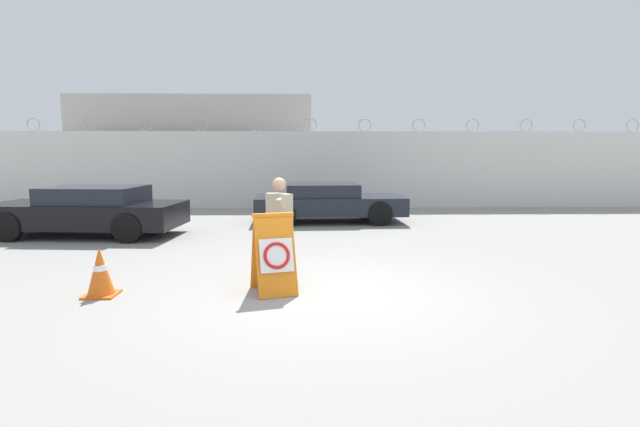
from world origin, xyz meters
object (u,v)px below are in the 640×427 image
Objects in this scene: barricade_sign at (274,253)px; security_guard at (279,224)px; traffic_cone_near at (100,272)px; parked_car_front_coupe at (89,211)px; parked_car_rear_sedan at (328,202)px.

security_guard reaches higher than barricade_sign.
parked_car_front_coupe is (-2.35, 5.13, 0.27)m from traffic_cone_near.
parked_car_front_coupe is (-4.83, 4.29, -0.28)m from security_guard.
parked_car_rear_sedan is (3.53, 7.42, 0.23)m from traffic_cone_near.
traffic_cone_near is (-2.44, -0.11, -0.23)m from barricade_sign.
security_guard is 2.33× the size of traffic_cone_near.
barricade_sign is 0.25× the size of parked_car_front_coupe.
security_guard is 6.67m from parked_car_rear_sedan.
barricade_sign is at bearing -47.09° from security_guard.
parked_car_rear_sedan is (1.04, 6.58, -0.31)m from security_guard.
barricade_sign is at bearing 2.49° from traffic_cone_near.
barricade_sign reaches higher than parked_car_rear_sedan.
security_guard is (0.04, 0.73, 0.31)m from barricade_sign.
parked_car_rear_sedan is (1.08, 7.31, 0.00)m from barricade_sign.
parked_car_front_coupe is at bearing 114.58° from traffic_cone_near.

